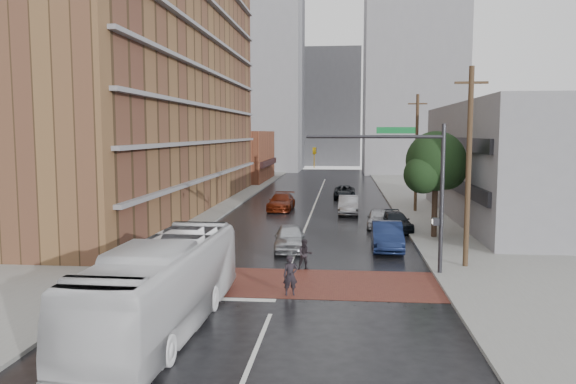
% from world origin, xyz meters
% --- Properties ---
extents(ground, '(160.00, 160.00, 0.00)m').
position_xyz_m(ground, '(0.00, 0.00, 0.00)').
color(ground, black).
rests_on(ground, ground).
extents(crosswalk, '(14.00, 5.00, 0.02)m').
position_xyz_m(crosswalk, '(0.00, 0.50, 0.01)').
color(crosswalk, brown).
rests_on(crosswalk, ground).
extents(sidewalk_west, '(9.00, 90.00, 0.15)m').
position_xyz_m(sidewalk_west, '(-11.50, 25.00, 0.07)').
color(sidewalk_west, gray).
rests_on(sidewalk_west, ground).
extents(sidewalk_east, '(9.00, 90.00, 0.15)m').
position_xyz_m(sidewalk_east, '(11.50, 25.00, 0.07)').
color(sidewalk_east, gray).
rests_on(sidewalk_east, ground).
extents(apartment_block, '(10.00, 44.00, 28.00)m').
position_xyz_m(apartment_block, '(-14.00, 24.00, 14.00)').
color(apartment_block, brown).
rests_on(apartment_block, ground).
extents(storefront_west, '(8.00, 16.00, 7.00)m').
position_xyz_m(storefront_west, '(-12.00, 54.00, 3.50)').
color(storefront_west, brown).
rests_on(storefront_west, ground).
extents(building_east, '(11.00, 26.00, 9.00)m').
position_xyz_m(building_east, '(16.50, 20.00, 4.50)').
color(building_east, gray).
rests_on(building_east, ground).
extents(distant_tower_west, '(18.00, 16.00, 32.00)m').
position_xyz_m(distant_tower_west, '(-14.00, 78.00, 16.00)').
color(distant_tower_west, gray).
rests_on(distant_tower_west, ground).
extents(distant_tower_east, '(16.00, 14.00, 36.00)m').
position_xyz_m(distant_tower_east, '(14.00, 72.00, 18.00)').
color(distant_tower_east, gray).
rests_on(distant_tower_east, ground).
extents(distant_tower_center, '(12.00, 10.00, 24.00)m').
position_xyz_m(distant_tower_center, '(0.00, 95.00, 12.00)').
color(distant_tower_center, gray).
rests_on(distant_tower_center, ground).
extents(street_tree, '(4.20, 4.10, 6.90)m').
position_xyz_m(street_tree, '(8.52, 12.03, 4.73)').
color(street_tree, '#332319').
rests_on(street_tree, ground).
extents(signal_mast, '(6.50, 0.30, 7.20)m').
position_xyz_m(signal_mast, '(5.85, 2.50, 4.73)').
color(signal_mast, '#2D2D33').
rests_on(signal_mast, ground).
extents(utility_pole_near, '(1.60, 0.26, 10.00)m').
position_xyz_m(utility_pole_near, '(8.80, 4.00, 5.14)').
color(utility_pole_near, '#473321').
rests_on(utility_pole_near, ground).
extents(utility_pole_far, '(1.60, 0.26, 10.00)m').
position_xyz_m(utility_pole_far, '(8.80, 24.00, 5.14)').
color(utility_pole_far, '#473321').
rests_on(utility_pole_far, ground).
extents(transit_bus, '(2.89, 11.29, 3.13)m').
position_xyz_m(transit_bus, '(-3.46, -5.97, 1.56)').
color(transit_bus, silver).
rests_on(transit_bus, ground).
extents(pedestrian_a, '(0.70, 0.54, 1.69)m').
position_xyz_m(pedestrian_a, '(0.51, -1.46, 0.85)').
color(pedestrian_a, black).
rests_on(pedestrian_a, ground).
extents(pedestrian_b, '(0.86, 0.74, 1.54)m').
position_xyz_m(pedestrian_b, '(0.82, 3.00, 0.77)').
color(pedestrian_b, black).
rests_on(pedestrian_b, ground).
extents(car_travel_a, '(2.11, 4.51, 1.49)m').
position_xyz_m(car_travel_a, '(-0.37, 7.51, 0.75)').
color(car_travel_a, '#B1B4B9').
rests_on(car_travel_a, ground).
extents(car_travel_b, '(1.73, 4.72, 1.54)m').
position_xyz_m(car_travel_b, '(3.13, 22.47, 0.77)').
color(car_travel_b, '#9FA0A6').
rests_on(car_travel_b, ground).
extents(car_travel_c, '(2.24, 5.12, 1.47)m').
position_xyz_m(car_travel_c, '(-2.74, 24.31, 0.73)').
color(car_travel_c, maroon).
rests_on(car_travel_c, ground).
extents(suv_travel, '(2.23, 4.76, 1.32)m').
position_xyz_m(suv_travel, '(2.80, 33.87, 0.66)').
color(suv_travel, black).
rests_on(suv_travel, ground).
extents(car_parked_near, '(1.79, 4.92, 1.61)m').
position_xyz_m(car_parked_near, '(5.24, 8.27, 0.81)').
color(car_parked_near, '#121D41').
rests_on(car_parked_near, ground).
extents(car_parked_mid, '(2.43, 4.61, 1.27)m').
position_xyz_m(car_parked_mid, '(6.30, 14.80, 0.64)').
color(car_parked_mid, black).
rests_on(car_parked_mid, ground).
extents(car_parked_far, '(1.87, 4.06, 1.35)m').
position_xyz_m(car_parked_far, '(5.20, 16.00, 0.67)').
color(car_parked_far, '#9FA0A6').
rests_on(car_parked_far, ground).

